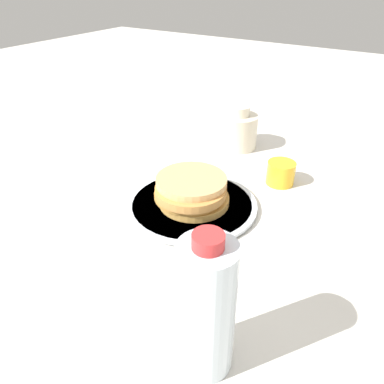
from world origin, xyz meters
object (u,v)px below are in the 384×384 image
Objects in this scene: water_bottle_near at (206,309)px; plate at (192,204)px; juice_glass at (281,173)px; pancake_stack at (192,191)px; cream_jug at (238,130)px.

plate is at bearing 125.37° from water_bottle_near.
plate is 1.32× the size of water_bottle_near.
juice_glass is at bearing 58.83° from plate.
pancake_stack is 1.35× the size of cream_jug.
juice_glass is 0.55× the size of cream_jug.
water_bottle_near is (0.10, -0.52, 0.08)m from juice_glass.
plate is 1.73× the size of pancake_stack.
water_bottle_near is (0.22, -0.31, 0.06)m from pancake_stack.
plate is 4.24× the size of juice_glass.
plate is at bearing 75.40° from pancake_stack.
juice_glass is at bearing 58.91° from pancake_stack.
water_bottle_near reaches higher than cream_jug.
water_bottle_near is at bearing -54.50° from pancake_stack.
juice_glass is 0.31× the size of water_bottle_near.
cream_jug is (-0.19, 0.14, 0.03)m from juice_glass.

